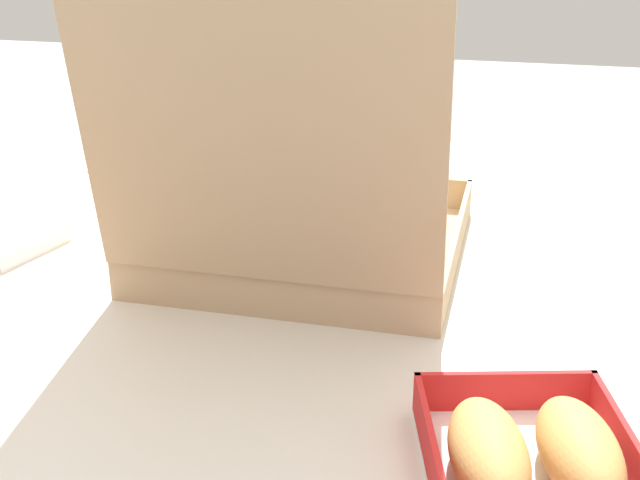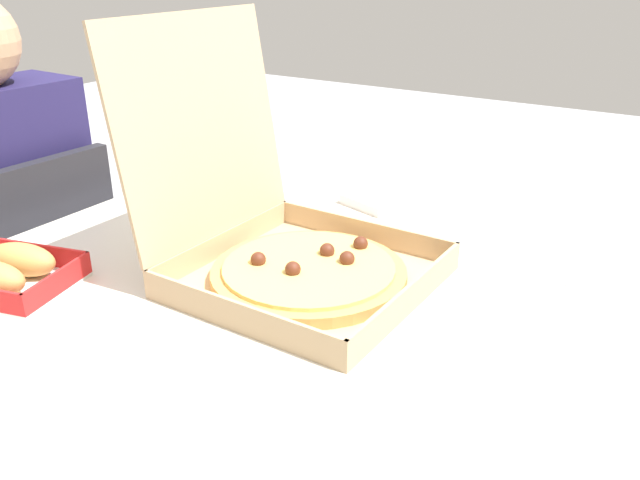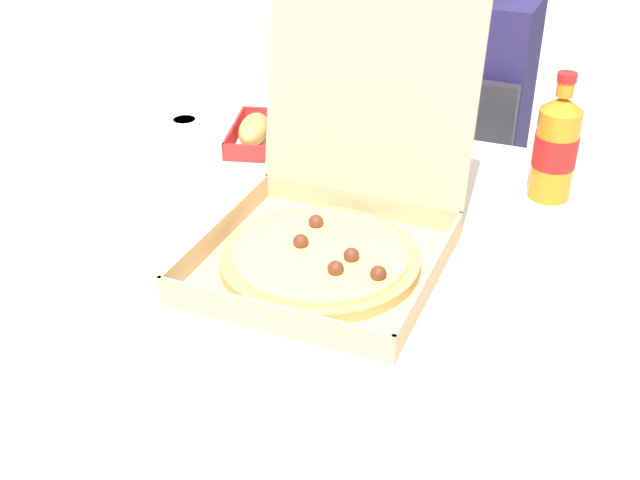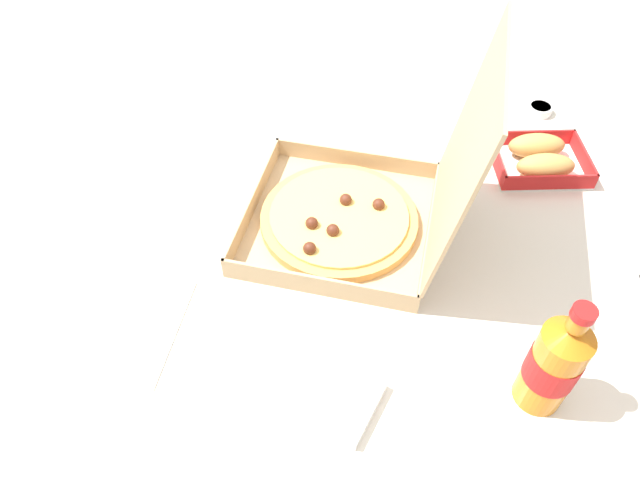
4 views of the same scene
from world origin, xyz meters
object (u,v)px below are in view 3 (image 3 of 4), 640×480
at_px(pizza_box_open, 330,227).
at_px(napkin_pile, 574,288).
at_px(chair, 438,197).
at_px(cola_bottle, 556,147).
at_px(paper_menu, 479,455).
at_px(diner_person, 452,110).
at_px(bread_side_box, 270,133).
at_px(dipping_sauce_cup, 185,123).

bearing_deg(pizza_box_open, napkin_pile, 5.05).
height_order(chair, pizza_box_open, pizza_box_open).
bearing_deg(cola_bottle, paper_menu, -88.73).
bearing_deg(diner_person, napkin_pile, -65.33).
height_order(chair, napkin_pile, chair).
bearing_deg(chair, diner_person, 87.61).
bearing_deg(cola_bottle, bread_side_box, 177.91).
bearing_deg(dipping_sauce_cup, cola_bottle, -2.36).
height_order(bread_side_box, dipping_sauce_cup, bread_side_box).
xyz_separation_m(diner_person, napkin_pile, (0.36, -0.77, 0.07)).
height_order(diner_person, bread_side_box, diner_person).
distance_m(diner_person, pizza_box_open, 0.81).
height_order(bread_side_box, cola_bottle, cola_bottle).
height_order(chair, diner_person, diner_person).
height_order(napkin_pile, dipping_sauce_cup, same).
distance_m(pizza_box_open, paper_menu, 0.45).
bearing_deg(chair, napkin_pile, -63.44).
bearing_deg(bread_side_box, cola_bottle, -2.09).
bearing_deg(dipping_sauce_cup, bread_side_box, -3.11).
height_order(diner_person, dipping_sauce_cup, diner_person).
height_order(paper_menu, dipping_sauce_cup, dipping_sauce_cup).
height_order(pizza_box_open, napkin_pile, pizza_box_open).
distance_m(chair, diner_person, 0.21).
relative_size(chair, cola_bottle, 3.71).
bearing_deg(cola_bottle, chair, 123.64).
relative_size(diner_person, bread_side_box, 5.22).
xyz_separation_m(diner_person, dipping_sauce_cup, (-0.46, -0.45, 0.07)).
height_order(diner_person, paper_menu, diner_person).
bearing_deg(paper_menu, diner_person, 102.42).
bearing_deg(dipping_sauce_cup, napkin_pile, -21.55).
height_order(diner_person, pizza_box_open, diner_person).
distance_m(chair, pizza_box_open, 0.81).
relative_size(diner_person, dipping_sauce_cup, 20.54).
distance_m(diner_person, bread_side_box, 0.54).
bearing_deg(cola_bottle, diner_person, 120.13).
height_order(chair, cola_bottle, cola_bottle).
bearing_deg(napkin_pile, cola_bottle, 104.51).
xyz_separation_m(paper_menu, dipping_sauce_cup, (-0.75, 0.68, 0.01)).
bearing_deg(bread_side_box, diner_person, 60.61).
bearing_deg(paper_menu, napkin_pile, 78.19).
relative_size(chair, napkin_pile, 7.55).
distance_m(pizza_box_open, dipping_sauce_cup, 0.58).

